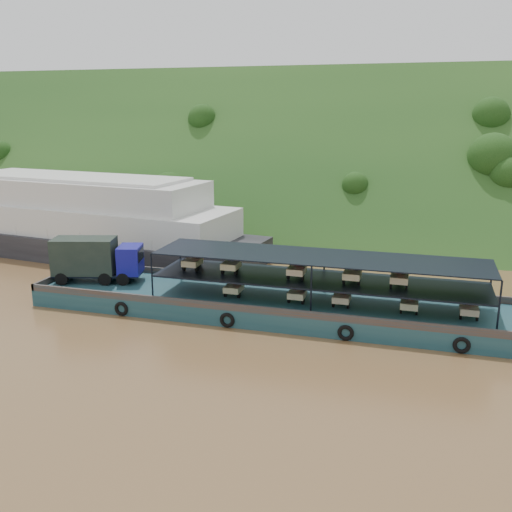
# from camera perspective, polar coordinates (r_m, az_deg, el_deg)

# --- Properties ---
(ground) EXTENTS (160.00, 160.00, 0.00)m
(ground) POSITION_cam_1_polar(r_m,az_deg,el_deg) (42.37, 1.46, -5.36)
(ground) COLOR brown
(ground) RESTS_ON ground
(hillside) EXTENTS (140.00, 39.60, 39.60)m
(hillside) POSITION_cam_1_polar(r_m,az_deg,el_deg) (76.58, 8.44, 3.51)
(hillside) COLOR #173C15
(hillside) RESTS_ON ground
(cargo_barge) EXTENTS (35.04, 7.18, 4.66)m
(cargo_barge) POSITION_cam_1_polar(r_m,az_deg,el_deg) (41.56, -0.42, -4.08)
(cargo_barge) COLOR #133843
(cargo_barge) RESTS_ON ground
(passenger_ferry) EXTENTS (39.99, 14.30, 7.92)m
(passenger_ferry) POSITION_cam_1_polar(r_m,az_deg,el_deg) (61.06, -17.42, 3.49)
(passenger_ferry) COLOR black
(passenger_ferry) RESTS_ON ground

